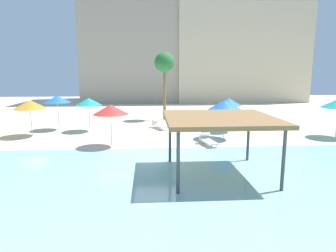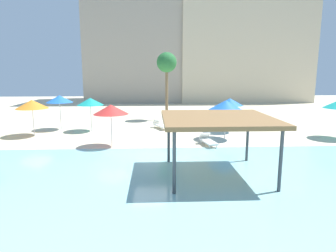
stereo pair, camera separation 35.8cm
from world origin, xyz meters
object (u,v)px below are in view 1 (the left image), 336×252
beach_umbrella_teal_1 (89,102)px  beach_umbrella_blue_5 (228,102)px  beach_umbrella_blue_7 (225,105)px  lounge_chair_1 (159,125)px  beach_umbrella_blue_4 (57,99)px  lounge_chair_2 (208,140)px  beach_umbrella_red_2 (111,110)px  palm_tree_1 (164,64)px  beach_umbrella_orange_6 (30,105)px  shade_pavilion (220,120)px

beach_umbrella_teal_1 → beach_umbrella_blue_5: (10.75, -0.80, -0.00)m
beach_umbrella_blue_7 → lounge_chair_1: (-4.40, 3.94, -2.01)m
beach_umbrella_blue_4 → lounge_chair_1: 8.28m
beach_umbrella_blue_7 → lounge_chair_2: 3.11m
lounge_chair_2 → beach_umbrella_red_2: bearing=-100.7°
beach_umbrella_blue_5 → palm_tree_1: palm_tree_1 is taller
beach_umbrella_teal_1 → beach_umbrella_red_2: beach_umbrella_red_2 is taller
beach_umbrella_orange_6 → lounge_chair_1: bearing=13.7°
lounge_chair_2 → palm_tree_1: palm_tree_1 is taller
beach_umbrella_orange_6 → lounge_chair_2: size_ratio=1.32×
shade_pavilion → beach_umbrella_teal_1: bearing=125.9°
beach_umbrella_blue_4 → lounge_chair_2: (10.88, -5.83, -2.12)m
shade_pavilion → palm_tree_1: size_ratio=0.75×
beach_umbrella_teal_1 → beach_umbrella_blue_5: size_ratio=1.00×
beach_umbrella_blue_7 → beach_umbrella_red_2: bearing=-166.7°
shade_pavilion → beach_umbrella_teal_1: shade_pavilion is taller
beach_umbrella_red_2 → lounge_chair_1: size_ratio=1.33×
shade_pavilion → lounge_chair_1: bearing=101.3°
beach_umbrella_blue_4 → shade_pavilion: bearing=-47.9°
beach_umbrella_blue_4 → beach_umbrella_orange_6: 2.64m
beach_umbrella_teal_1 → beach_umbrella_blue_4: bearing=163.9°
shade_pavilion → beach_umbrella_blue_7: (2.15, 7.35, -0.18)m
shade_pavilion → beach_umbrella_blue_7: 7.66m
beach_umbrella_blue_4 → lounge_chair_1: bearing=-0.5°
beach_umbrella_orange_6 → palm_tree_1: (10.00, 6.97, 2.99)m
beach_umbrella_teal_1 → beach_umbrella_orange_6: (-3.82, -1.58, -0.02)m
beach_umbrella_red_2 → palm_tree_1: size_ratio=0.41×
beach_umbrella_teal_1 → beach_umbrella_blue_4: (-2.57, 0.74, 0.14)m
shade_pavilion → lounge_chair_2: (0.63, 5.53, -2.19)m
beach_umbrella_blue_5 → lounge_chair_1: bearing=164.4°
shade_pavilion → lounge_chair_2: 5.98m
beach_umbrella_orange_6 → beach_umbrella_blue_5: bearing=3.0°
lounge_chair_1 → lounge_chair_2: 6.44m
palm_tree_1 → beach_umbrella_red_2: bearing=-110.5°
beach_umbrella_red_2 → lounge_chair_2: size_ratio=1.33×
shade_pavilion → beach_umbrella_orange_6: bearing=141.8°
beach_umbrella_blue_5 → beach_umbrella_orange_6: bearing=-177.0°
beach_umbrella_red_2 → beach_umbrella_blue_5: size_ratio=1.01×
beach_umbrella_teal_1 → palm_tree_1: (6.18, 5.39, 2.98)m
beach_umbrella_teal_1 → beach_umbrella_blue_4: beach_umbrella_blue_4 is taller
beach_umbrella_red_2 → shade_pavilion: bearing=-45.9°
beach_umbrella_blue_7 → palm_tree_1: (-3.66, 8.65, 2.94)m
beach_umbrella_blue_5 → beach_umbrella_blue_7: (-0.92, -2.46, 0.04)m
beach_umbrella_orange_6 → lounge_chair_1: 9.72m
shade_pavilion → palm_tree_1: (-1.51, 16.01, 2.76)m
lounge_chair_1 → palm_tree_1: palm_tree_1 is taller
palm_tree_1 → beach_umbrella_blue_7: bearing=-67.1°
beach_umbrella_red_2 → lounge_chair_1: beach_umbrella_red_2 is taller
shade_pavilion → lounge_chair_1: size_ratio=2.41×
beach_umbrella_red_2 → lounge_chair_1: 6.83m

